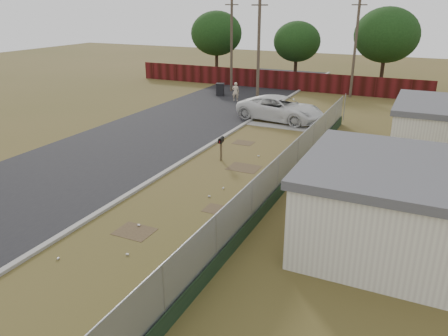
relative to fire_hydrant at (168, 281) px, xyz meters
The scene contains 12 objects.
ground 7.98m from the fire_hydrant, 107.09° to the left, with size 120.00×120.00×0.00m, color brown.
street 18.13m from the fire_hydrant, 120.14° to the left, with size 15.10×60.00×0.12m.
chainlink_fence 8.69m from the fire_hydrant, 84.86° to the left, with size 0.10×27.06×2.02m.
privacy_fence 33.67m from the fire_hydrant, 104.35° to the left, with size 30.00×0.12×1.80m, color #4F1112.
utility_poles 29.23m from the fire_hydrant, 101.99° to the left, with size 12.60×8.24×9.00m.
horizon_trees 31.50m from the fire_hydrant, 92.76° to the left, with size 33.32×31.94×7.78m.
fire_hydrant is the anchor object (origin of this frame).
mailbox 11.76m from the fire_hydrant, 107.98° to the left, with size 0.28×0.58×1.32m.
pickup_truck 21.14m from the fire_hydrant, 99.46° to the left, with size 2.90×6.29×1.75m, color silver.
pedestrian 27.15m from the fire_hydrant, 109.61° to the left, with size 0.60×0.39×1.65m, color beige.
trash_bin 29.53m from the fire_hydrant, 112.69° to the left, with size 0.94×0.92×1.13m.
scattered_litter 5.82m from the fire_hydrant, 116.98° to the left, with size 2.55×12.76×0.07m.
Camera 1 is at (8.40, -16.66, 8.03)m, focal length 35.00 mm.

